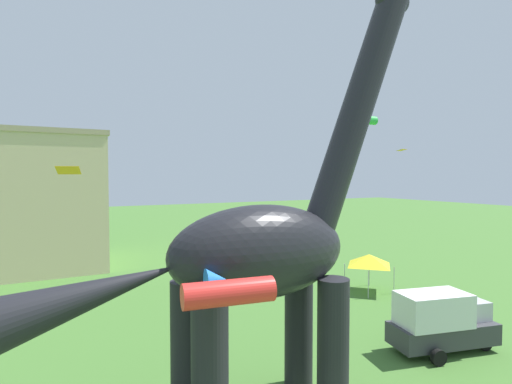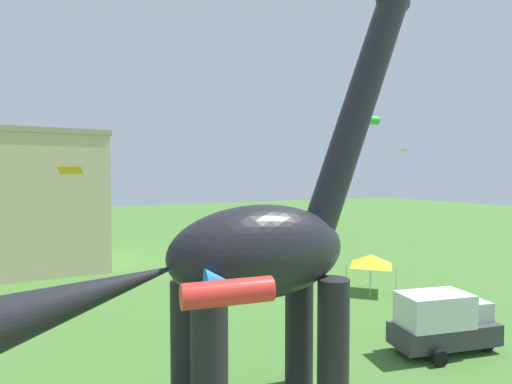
% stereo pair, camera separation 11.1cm
% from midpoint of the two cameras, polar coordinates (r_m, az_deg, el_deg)
% --- Properties ---
extents(dinosaur_sculpture, '(16.90, 3.58, 17.66)m').
position_cam_midpoint_polar(dinosaur_sculpture, '(15.39, 0.60, -8.47)').
color(dinosaur_sculpture, black).
rests_on(dinosaur_sculpture, ground_plane).
extents(parked_box_truck, '(5.93, 3.34, 3.20)m').
position_cam_midpoint_polar(parked_box_truck, '(24.34, 25.03, -16.15)').
color(parked_box_truck, '#38383D').
rests_on(parked_box_truck, ground_plane).
extents(festival_canopy_tent, '(3.15, 3.15, 3.00)m').
position_cam_midpoint_polar(festival_canopy_tent, '(33.89, 16.01, -9.23)').
color(festival_canopy_tent, '#B2B2B7').
rests_on(festival_canopy_tent, ground_plane).
extents(kite_mid_left, '(1.61, 1.27, 0.52)m').
position_cam_midpoint_polar(kite_mid_left, '(28.59, -24.66, 2.80)').
color(kite_mid_left, orange).
extents(kite_far_left, '(2.73, 2.44, 0.78)m').
position_cam_midpoint_polar(kite_far_left, '(12.11, -4.13, -13.59)').
color(kite_far_left, red).
extents(kite_apex, '(0.80, 0.67, 0.11)m').
position_cam_midpoint_polar(kite_apex, '(31.69, 20.22, 5.59)').
color(kite_apex, orange).
extents(kite_near_low, '(2.61, 2.22, 0.76)m').
position_cam_midpoint_polar(kite_near_low, '(36.24, 14.96, 9.77)').
color(kite_near_low, green).
extents(background_building_block, '(17.81, 12.77, 13.56)m').
position_cam_midpoint_polar(background_building_block, '(46.53, -31.54, -1.09)').
color(background_building_block, '#CCB78E').
rests_on(background_building_block, ground_plane).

